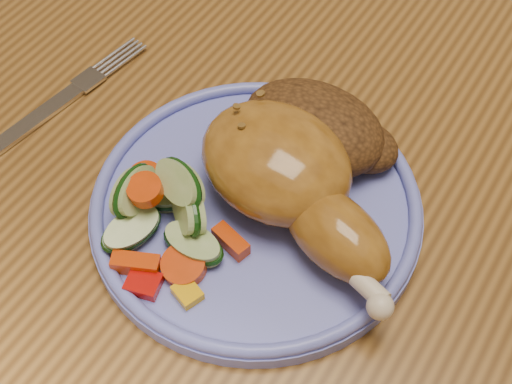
% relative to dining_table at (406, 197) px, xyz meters
% --- Properties ---
extents(dining_table, '(0.90, 1.40, 0.75)m').
position_rel_dining_table_xyz_m(dining_table, '(0.00, 0.00, 0.00)').
color(dining_table, brown).
rests_on(dining_table, ground).
extents(plate, '(0.24, 0.24, 0.01)m').
position_rel_dining_table_xyz_m(plate, '(-0.07, -0.14, 0.09)').
color(plate, '#636DD4').
rests_on(plate, dining_table).
extents(plate_rim, '(0.24, 0.24, 0.01)m').
position_rel_dining_table_xyz_m(plate_rim, '(-0.07, -0.14, 0.10)').
color(plate_rim, '#636DD4').
rests_on(plate_rim, plate).
extents(chicken_leg, '(0.19, 0.13, 0.06)m').
position_rel_dining_table_xyz_m(chicken_leg, '(-0.06, -0.12, 0.12)').
color(chicken_leg, '#9C6620').
rests_on(chicken_leg, plate).
extents(rice_pilaf, '(0.12, 0.08, 0.05)m').
position_rel_dining_table_xyz_m(rice_pilaf, '(-0.07, -0.06, 0.11)').
color(rice_pilaf, '#4E2E13').
rests_on(rice_pilaf, plate).
extents(vegetable_pile, '(0.11, 0.11, 0.05)m').
position_rel_dining_table_xyz_m(vegetable_pile, '(-0.12, -0.19, 0.11)').
color(vegetable_pile, '#A50A05').
rests_on(vegetable_pile, plate).
extents(fork, '(0.04, 0.17, 0.00)m').
position_rel_dining_table_xyz_m(fork, '(-0.27, -0.14, 0.09)').
color(fork, silver).
rests_on(fork, dining_table).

